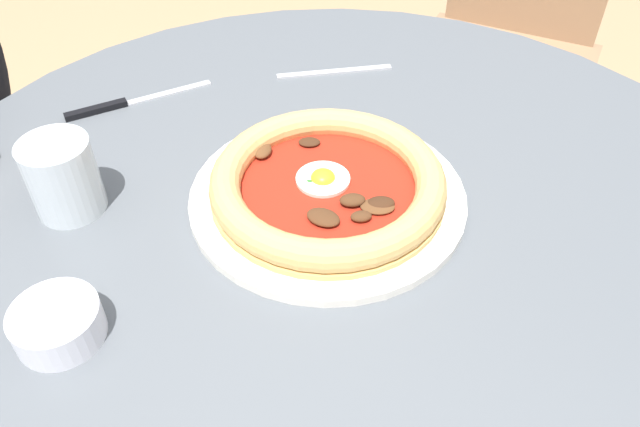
{
  "coord_description": "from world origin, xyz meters",
  "views": [
    {
      "loc": [
        0.27,
        -0.4,
        1.19
      ],
      "look_at": [
        -0.03,
        0.0,
        0.73
      ],
      "focal_mm": 35.0,
      "sensor_mm": 36.0,
      "label": 1
    }
  ],
  "objects_px": {
    "water_glass": "(64,181)",
    "ramekin_capers": "(57,323)",
    "dining_table": "(336,295)",
    "fork_utensil": "(334,72)",
    "cafe_chair_spare_far": "(514,20)",
    "pizza_on_plate": "(328,186)",
    "steak_knife": "(118,105)"
  },
  "relations": [
    {
      "from": "ramekin_capers",
      "to": "cafe_chair_spare_far",
      "type": "distance_m",
      "value": 1.26
    },
    {
      "from": "steak_knife",
      "to": "ramekin_capers",
      "type": "height_order",
      "value": "ramekin_capers"
    },
    {
      "from": "pizza_on_plate",
      "to": "fork_utensil",
      "type": "bearing_deg",
      "value": 123.08
    },
    {
      "from": "dining_table",
      "to": "fork_utensil",
      "type": "distance_m",
      "value": 0.32
    },
    {
      "from": "water_glass",
      "to": "cafe_chair_spare_far",
      "type": "xyz_separation_m",
      "value": [
        0.07,
        1.13,
        -0.25
      ]
    },
    {
      "from": "water_glass",
      "to": "ramekin_capers",
      "type": "xyz_separation_m",
      "value": [
        0.13,
        -0.11,
        -0.02
      ]
    },
    {
      "from": "steak_knife",
      "to": "cafe_chair_spare_far",
      "type": "xyz_separation_m",
      "value": [
        0.18,
        0.97,
        -0.21
      ]
    },
    {
      "from": "water_glass",
      "to": "fork_utensil",
      "type": "distance_m",
      "value": 0.4
    },
    {
      "from": "fork_utensil",
      "to": "ramekin_capers",
      "type": "bearing_deg",
      "value": -83.15
    },
    {
      "from": "water_glass",
      "to": "cafe_chair_spare_far",
      "type": "height_order",
      "value": "cafe_chair_spare_far"
    },
    {
      "from": "dining_table",
      "to": "water_glass",
      "type": "xyz_separation_m",
      "value": [
        -0.23,
        -0.16,
        0.17
      ]
    },
    {
      "from": "water_glass",
      "to": "cafe_chair_spare_far",
      "type": "bearing_deg",
      "value": 86.44
    },
    {
      "from": "ramekin_capers",
      "to": "fork_utensil",
      "type": "bearing_deg",
      "value": 96.85
    },
    {
      "from": "pizza_on_plate",
      "to": "steak_knife",
      "type": "xyz_separation_m",
      "value": [
        -0.32,
        -0.01,
        -0.02
      ]
    },
    {
      "from": "dining_table",
      "to": "fork_utensil",
      "type": "bearing_deg",
      "value": 125.59
    },
    {
      "from": "water_glass",
      "to": "ramekin_capers",
      "type": "relative_size",
      "value": 1.08
    },
    {
      "from": "ramekin_capers",
      "to": "cafe_chair_spare_far",
      "type": "height_order",
      "value": "cafe_chair_spare_far"
    },
    {
      "from": "water_glass",
      "to": "dining_table",
      "type": "bearing_deg",
      "value": 34.04
    },
    {
      "from": "ramekin_capers",
      "to": "fork_utensil",
      "type": "relative_size",
      "value": 0.63
    },
    {
      "from": "water_glass",
      "to": "ramekin_capers",
      "type": "distance_m",
      "value": 0.17
    },
    {
      "from": "ramekin_capers",
      "to": "cafe_chair_spare_far",
      "type": "relative_size",
      "value": 0.09
    },
    {
      "from": "dining_table",
      "to": "pizza_on_plate",
      "type": "xyz_separation_m",
      "value": [
        -0.02,
        0.01,
        0.16
      ]
    },
    {
      "from": "pizza_on_plate",
      "to": "ramekin_capers",
      "type": "xyz_separation_m",
      "value": [
        -0.09,
        -0.28,
        -0.0
      ]
    },
    {
      "from": "water_glass",
      "to": "steak_knife",
      "type": "distance_m",
      "value": 0.2
    },
    {
      "from": "pizza_on_plate",
      "to": "water_glass",
      "type": "bearing_deg",
      "value": -142.04
    },
    {
      "from": "pizza_on_plate",
      "to": "water_glass",
      "type": "distance_m",
      "value": 0.27
    },
    {
      "from": "ramekin_capers",
      "to": "pizza_on_plate",
      "type": "bearing_deg",
      "value": 72.96
    },
    {
      "from": "dining_table",
      "to": "ramekin_capers",
      "type": "height_order",
      "value": "ramekin_capers"
    },
    {
      "from": "ramekin_capers",
      "to": "fork_utensil",
      "type": "xyz_separation_m",
      "value": [
        -0.06,
        0.5,
        -0.02
      ]
    },
    {
      "from": "pizza_on_plate",
      "to": "cafe_chair_spare_far",
      "type": "distance_m",
      "value": 1.0
    },
    {
      "from": "dining_table",
      "to": "steak_knife",
      "type": "height_order",
      "value": "steak_knife"
    },
    {
      "from": "dining_table",
      "to": "cafe_chair_spare_far",
      "type": "bearing_deg",
      "value": 99.64
    }
  ]
}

